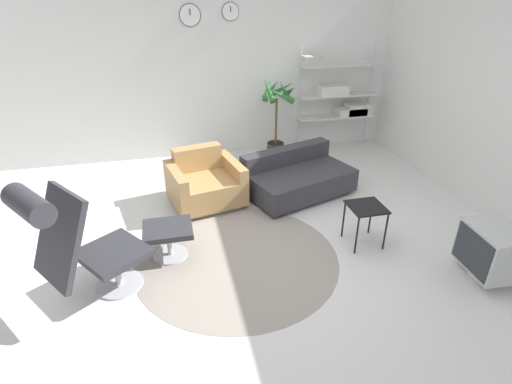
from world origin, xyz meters
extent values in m
plane|color=silver|center=(0.00, 0.00, 0.00)|extent=(12.00, 12.00, 0.00)
cube|color=silver|center=(0.00, 2.79, 1.40)|extent=(12.00, 0.06, 2.80)
cylinder|color=black|center=(-0.37, 2.75, 2.17)|extent=(0.31, 0.01, 0.31)
cylinder|color=white|center=(-0.37, 2.74, 2.17)|extent=(0.30, 0.02, 0.30)
cube|color=black|center=(-0.37, 2.73, 2.21)|extent=(0.01, 0.01, 0.09)
cylinder|color=black|center=(0.22, 2.75, 2.21)|extent=(0.26, 0.01, 0.26)
cylinder|color=white|center=(0.22, 2.74, 2.21)|extent=(0.25, 0.02, 0.25)
cube|color=black|center=(0.22, 2.73, 2.25)|extent=(0.01, 0.01, 0.07)
cylinder|color=gray|center=(-0.30, -0.25, 0.00)|extent=(2.13, 2.13, 0.01)
cylinder|color=#BCBCC1|center=(-1.47, -0.41, 0.01)|extent=(0.62, 0.62, 0.02)
cylinder|color=#BCBCC1|center=(-1.47, -0.41, 0.18)|extent=(0.06, 0.06, 0.31)
cube|color=#2D2D33|center=(-1.47, -0.41, 0.37)|extent=(0.76, 0.77, 0.06)
cube|color=#2D2D33|center=(-1.81, -0.65, 0.76)|extent=(0.61, 0.66, 0.74)
cylinder|color=#2D2D33|center=(-1.93, -0.74, 1.12)|extent=(0.46, 0.52, 0.20)
cylinder|color=#BCBCC1|center=(-0.98, -0.04, 0.01)|extent=(0.36, 0.36, 0.02)
cylinder|color=#BCBCC1|center=(-0.98, -0.04, 0.16)|extent=(0.05, 0.05, 0.28)
cube|color=#2D2D33|center=(-0.98, -0.04, 0.33)|extent=(0.50, 0.42, 0.06)
cube|color=silver|center=(-0.46, 1.02, 0.03)|extent=(0.84, 0.78, 0.06)
cube|color=#AD8451|center=(-0.46, 1.02, 0.22)|extent=(0.79, 0.90, 0.31)
cube|color=#AD8451|center=(-0.53, 1.31, 0.53)|extent=(0.66, 0.31, 0.32)
cube|color=#AD8451|center=(-0.09, 1.10, 0.30)|extent=(0.28, 0.79, 0.49)
cube|color=#AD8451|center=(-0.83, 0.94, 0.30)|extent=(0.28, 0.79, 0.49)
cube|color=black|center=(0.80, 0.99, 0.03)|extent=(1.41, 1.06, 0.05)
cube|color=#333338|center=(0.80, 0.99, 0.20)|extent=(1.58, 1.23, 0.30)
cube|color=#333338|center=(0.70, 1.28, 0.46)|extent=(1.38, 0.64, 0.22)
cube|color=black|center=(1.11, -0.29, 0.46)|extent=(0.37, 0.37, 0.02)
cylinder|color=black|center=(0.95, -0.45, 0.22)|extent=(0.02, 0.02, 0.45)
cylinder|color=black|center=(1.28, -0.45, 0.22)|extent=(0.02, 0.02, 0.45)
cylinder|color=black|center=(0.95, -0.12, 0.22)|extent=(0.02, 0.02, 0.45)
cylinder|color=black|center=(1.28, -0.12, 0.22)|extent=(0.02, 0.02, 0.45)
cylinder|color=#B7B7B7|center=(2.03, -1.10, 0.05)|extent=(0.33, 0.33, 0.10)
cube|color=#B7B7B7|center=(2.03, -1.10, 0.33)|extent=(0.47, 0.57, 0.45)
cube|color=#282D33|center=(1.81, -1.09, 0.33)|extent=(0.04, 0.48, 0.39)
cylinder|color=#333338|center=(0.85, 2.37, 0.12)|extent=(0.28, 0.28, 0.24)
cylinder|color=#382819|center=(0.85, 2.37, 0.23)|extent=(0.26, 0.26, 0.02)
cylinder|color=brown|center=(0.85, 2.37, 0.61)|extent=(0.04, 0.04, 0.74)
cone|color=#2D6B33|center=(1.07, 2.37, 1.08)|extent=(0.10, 0.47, 0.30)
cone|color=#2D6B33|center=(0.98, 2.51, 1.09)|extent=(0.38, 0.35, 0.31)
cone|color=#2D6B33|center=(0.80, 2.49, 1.10)|extent=(0.35, 0.22, 0.31)
cone|color=#2D6B33|center=(0.73, 2.44, 1.11)|extent=(0.27, 0.36, 0.35)
cone|color=#2D6B33|center=(0.71, 2.33, 1.13)|extent=(0.19, 0.38, 0.38)
cone|color=#2D6B33|center=(0.84, 2.16, 1.09)|extent=(0.47, 0.12, 0.31)
cone|color=#2D6B33|center=(0.94, 2.27, 1.13)|extent=(0.31, 0.30, 0.36)
cylinder|color=#BCBCC1|center=(1.31, 2.61, 0.86)|extent=(0.03, 0.03, 1.71)
cylinder|color=#BCBCC1|center=(2.57, 2.61, 0.86)|extent=(0.03, 0.03, 1.71)
cube|color=silver|center=(1.94, 2.49, 0.58)|extent=(1.32, 0.28, 0.02)
cube|color=silver|center=(1.94, 2.49, 0.94)|extent=(1.32, 0.28, 0.02)
cube|color=silver|center=(1.94, 2.49, 1.43)|extent=(1.32, 0.28, 0.02)
cube|color=beige|center=(2.21, 2.48, 0.65)|extent=(0.49, 0.24, 0.12)
cube|color=silver|center=(1.84, 2.48, 1.03)|extent=(0.47, 0.24, 0.15)
cube|color=#B7B2A8|center=(1.45, 2.48, 1.51)|extent=(0.30, 0.24, 0.14)
cube|color=beige|center=(2.33, 2.48, 0.68)|extent=(0.42, 0.24, 0.18)
camera|label=1|loc=(-0.88, -3.61, 2.56)|focal=28.00mm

